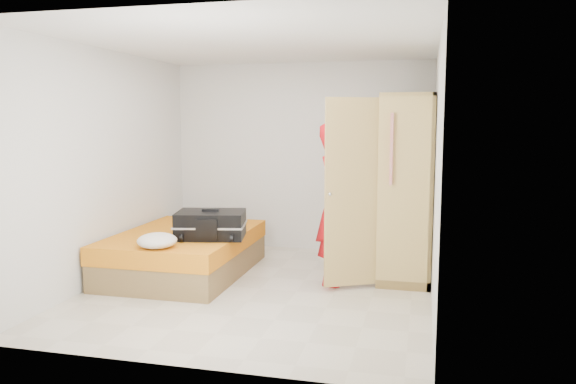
% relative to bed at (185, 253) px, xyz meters
% --- Properties ---
extents(room, '(4.00, 4.02, 2.60)m').
position_rel_bed_xyz_m(room, '(1.05, -0.38, 1.05)').
color(room, beige).
rests_on(room, ground).
extents(bed, '(1.42, 2.02, 0.50)m').
position_rel_bed_xyz_m(bed, '(0.00, 0.00, 0.00)').
color(bed, olive).
rests_on(bed, ground).
extents(wardrobe, '(1.11, 1.46, 2.10)m').
position_rel_bed_xyz_m(wardrobe, '(2.50, 0.47, 0.75)').
color(wardrobe, tan).
rests_on(wardrobe, ground).
extents(person, '(0.58, 0.74, 1.80)m').
position_rel_bed_xyz_m(person, '(1.82, 0.06, 0.65)').
color(person, red).
rests_on(person, ground).
extents(suitcase, '(0.86, 0.71, 0.33)m').
position_rel_bed_xyz_m(suitcase, '(0.42, -0.21, 0.40)').
color(suitcase, black).
rests_on(suitcase, bed).
extents(round_cushion, '(0.41, 0.41, 0.16)m').
position_rel_bed_xyz_m(round_cushion, '(0.08, -0.83, 0.33)').
color(round_cushion, silver).
rests_on(round_cushion, bed).
extents(pillow, '(0.59, 0.39, 0.10)m').
position_rel_bed_xyz_m(pillow, '(0.18, 0.85, 0.30)').
color(pillow, silver).
rests_on(pillow, bed).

